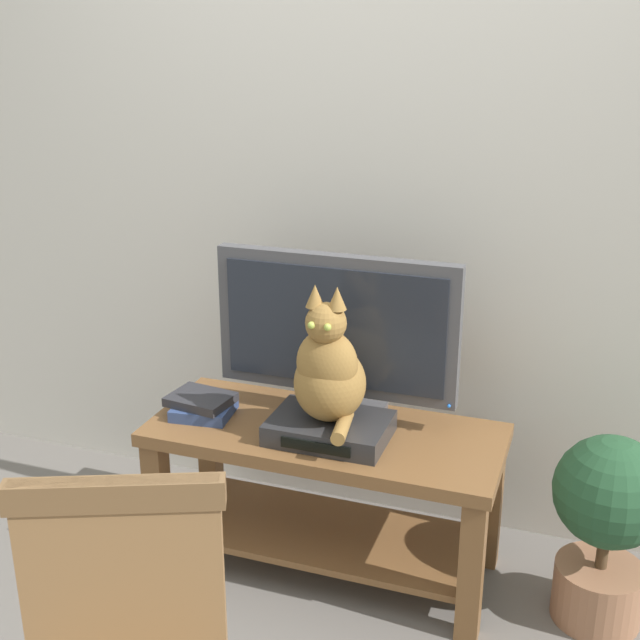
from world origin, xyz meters
TOP-DOWN VIEW (x-y plane):
  - back_wall at (0.00, 0.99)m, footprint 7.00×0.12m
  - tv_stand at (-0.08, 0.50)m, footprint 1.15×0.49m
  - tv at (-0.08, 0.60)m, footprint 0.81×0.20m
  - media_box at (-0.04, 0.44)m, footprint 0.37×0.27m
  - cat at (-0.04, 0.43)m, footprint 0.23×0.28m
  - book_stack at (-0.50, 0.46)m, footprint 0.23×0.19m
  - potted_plant at (0.81, 0.52)m, footprint 0.34×0.34m

SIDE VIEW (x-z plane):
  - potted_plant at x=0.81m, z-range 0.04..0.66m
  - tv_stand at x=-0.08m, z-range 0.10..0.62m
  - media_box at x=-0.04m, z-range 0.52..0.59m
  - book_stack at x=-0.50m, z-range 0.52..0.59m
  - cat at x=-0.04m, z-range 0.53..0.98m
  - tv at x=-0.08m, z-range 0.54..1.10m
  - back_wall at x=0.00m, z-range 0.00..2.80m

